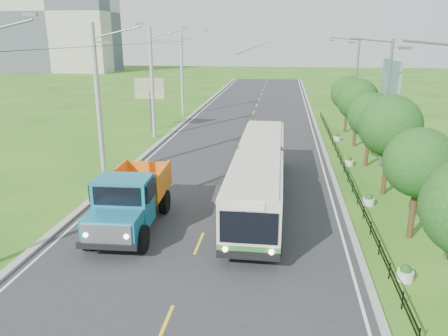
% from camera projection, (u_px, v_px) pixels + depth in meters
% --- Properties ---
extents(ground, '(240.00, 240.00, 0.00)m').
position_uv_depth(ground, '(199.00, 243.00, 20.14)').
color(ground, '#296518').
rests_on(ground, ground).
extents(road, '(14.00, 120.00, 0.02)m').
position_uv_depth(road, '(241.00, 142.00, 39.10)').
color(road, '#28282B').
rests_on(road, ground).
extents(curb_left, '(0.40, 120.00, 0.15)m').
position_uv_depth(curb_left, '(163.00, 139.00, 40.01)').
color(curb_left, '#9E9E99').
rests_on(curb_left, ground).
extents(curb_right, '(0.30, 120.00, 0.10)m').
position_uv_depth(curb_right, '(322.00, 145.00, 38.17)').
color(curb_right, '#9E9E99').
rests_on(curb_right, ground).
extents(edge_line_left, '(0.12, 120.00, 0.00)m').
position_uv_depth(edge_line_left, '(169.00, 140.00, 39.95)').
color(edge_line_left, silver).
rests_on(edge_line_left, road).
extents(edge_line_right, '(0.12, 120.00, 0.00)m').
position_uv_depth(edge_line_right, '(317.00, 145.00, 38.24)').
color(edge_line_right, silver).
rests_on(edge_line_right, road).
extents(centre_dash, '(0.12, 2.20, 0.00)m').
position_uv_depth(centre_dash, '(199.00, 243.00, 20.14)').
color(centre_dash, yellow).
rests_on(centre_dash, road).
extents(railing_right, '(0.04, 40.00, 0.60)m').
position_uv_depth(railing_right, '(341.00, 161.00, 32.30)').
color(railing_right, black).
rests_on(railing_right, ground).
extents(pole_near, '(3.51, 0.32, 10.00)m').
position_uv_depth(pole_near, '(99.00, 102.00, 28.26)').
color(pole_near, gray).
rests_on(pole_near, ground).
extents(pole_mid, '(3.51, 0.32, 10.00)m').
position_uv_depth(pole_mid, '(152.00, 83.00, 39.63)').
color(pole_mid, gray).
rests_on(pole_mid, ground).
extents(pole_far, '(3.51, 0.32, 10.00)m').
position_uv_depth(pole_far, '(182.00, 72.00, 51.01)').
color(pole_far, gray).
rests_on(pole_far, ground).
extents(tree_second, '(3.18, 3.26, 5.30)m').
position_uv_depth(tree_second, '(419.00, 166.00, 19.88)').
color(tree_second, '#382314').
rests_on(tree_second, ground).
extents(tree_third, '(3.60, 3.62, 6.00)m').
position_uv_depth(tree_third, '(390.00, 129.00, 25.43)').
color(tree_third, '#382314').
rests_on(tree_third, ground).
extents(tree_fourth, '(3.24, 3.31, 5.40)m').
position_uv_depth(tree_fourth, '(371.00, 117.00, 31.23)').
color(tree_fourth, '#382314').
rests_on(tree_fourth, ground).
extents(tree_fifth, '(3.48, 3.52, 5.80)m').
position_uv_depth(tree_fifth, '(358.00, 102.00, 36.84)').
color(tree_fifth, '#382314').
rests_on(tree_fifth, ground).
extents(tree_back, '(3.30, 3.36, 5.50)m').
position_uv_depth(tree_back, '(348.00, 95.00, 42.59)').
color(tree_back, '#382314').
rests_on(tree_back, ground).
extents(streetlight_mid, '(3.02, 0.20, 9.07)m').
position_uv_depth(streetlight_mid, '(384.00, 99.00, 30.62)').
color(streetlight_mid, slate).
rests_on(streetlight_mid, ground).
extents(streetlight_far, '(3.02, 0.20, 9.07)m').
position_uv_depth(streetlight_far, '(355.00, 80.00, 43.89)').
color(streetlight_far, slate).
rests_on(streetlight_far, ground).
extents(planter_front, '(0.64, 0.64, 0.67)m').
position_uv_depth(planter_front, '(405.00, 274.00, 17.06)').
color(planter_front, silver).
rests_on(planter_front, ground).
extents(planter_near, '(0.64, 0.64, 0.67)m').
position_uv_depth(planter_near, '(369.00, 200.00, 24.64)').
color(planter_near, silver).
rests_on(planter_near, ground).
extents(planter_mid, '(0.64, 0.64, 0.67)m').
position_uv_depth(planter_mid, '(349.00, 161.00, 32.22)').
color(planter_mid, silver).
rests_on(planter_mid, ground).
extents(planter_far, '(0.64, 0.64, 0.67)m').
position_uv_depth(planter_far, '(337.00, 137.00, 39.81)').
color(planter_far, silver).
rests_on(planter_far, ground).
extents(billboard_left, '(3.00, 0.20, 5.20)m').
position_uv_depth(billboard_left, '(150.00, 92.00, 42.99)').
color(billboard_left, slate).
rests_on(billboard_left, ground).
extents(billboard_right, '(0.24, 6.00, 7.30)m').
position_uv_depth(billboard_right, '(390.00, 84.00, 35.96)').
color(billboard_right, slate).
rests_on(billboard_right, ground).
extents(apartment_near, '(28.00, 14.00, 30.00)m').
position_uv_depth(apartment_near, '(59.00, 12.00, 112.92)').
color(apartment_near, '#B7B2A3').
rests_on(apartment_near, ground).
extents(apartment_far, '(24.00, 14.00, 26.00)m').
position_uv_depth(apartment_far, '(25.00, 23.00, 140.42)').
color(apartment_far, '#B7B2A3').
rests_on(apartment_far, ground).
extents(bus, '(2.72, 16.07, 3.10)m').
position_uv_depth(bus, '(259.00, 170.00, 24.81)').
color(bus, '#2D6F2C').
rests_on(bus, ground).
extents(dump_truck, '(3.04, 7.14, 2.95)m').
position_uv_depth(dump_truck, '(130.00, 196.00, 21.31)').
color(dump_truck, '#17708B').
rests_on(dump_truck, ground).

